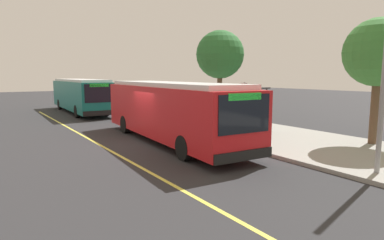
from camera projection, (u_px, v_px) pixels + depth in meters
name	position (u px, v px, depth m)	size (l,w,h in m)	color
ground_plane	(149.00, 143.00, 16.08)	(120.00, 120.00, 0.00)	#2B2B2D
sidewalk_curb	(240.00, 130.00, 19.36)	(44.00, 6.40, 0.15)	gray
lane_stripe_center	(105.00, 148.00, 14.88)	(36.00, 0.14, 0.01)	#E0D64C
transit_bus_main	(170.00, 109.00, 16.12)	(11.79, 3.31, 2.95)	red
transit_bus_second	(80.00, 94.00, 28.96)	(12.14, 2.97, 2.95)	#146B66
bus_shelter	(242.00, 99.00, 19.11)	(2.90, 1.60, 2.48)	#333338
waiting_bench	(240.00, 121.00, 19.31)	(1.60, 0.48, 0.95)	brown
route_sign_post	(244.00, 103.00, 15.75)	(0.44, 0.08, 2.80)	#333338
pedestrian_commuter	(237.00, 119.00, 16.45)	(0.24, 0.40, 1.69)	#282D47
street_tree_upstreet	(379.00, 53.00, 14.60)	(3.07, 3.07, 5.70)	brown
street_tree_downstreet	(220.00, 55.00, 23.11)	(3.39, 3.39, 6.29)	brown
utility_pole	(384.00, 73.00, 10.17)	(0.16, 0.16, 6.40)	gray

